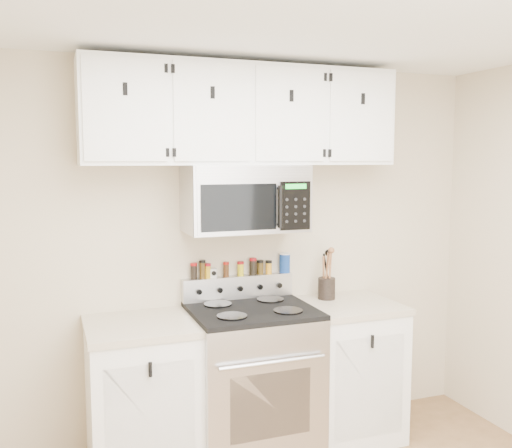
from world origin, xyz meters
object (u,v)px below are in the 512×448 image
(microwave, at_px, (245,198))
(salt_canister, at_px, (285,263))
(range, at_px, (252,379))
(utensil_crock, at_px, (327,287))

(microwave, xyz_separation_m, salt_canister, (0.34, 0.16, -0.46))
(range, height_order, utensil_crock, utensil_crock)
(range, xyz_separation_m, utensil_crock, (0.60, 0.16, 0.52))
(range, bearing_deg, salt_canister, 39.70)
(utensil_crock, bearing_deg, salt_canister, 154.85)
(utensil_crock, bearing_deg, range, -165.16)
(utensil_crock, distance_m, salt_canister, 0.33)
(range, bearing_deg, microwave, 89.77)
(utensil_crock, height_order, salt_canister, utensil_crock)
(microwave, relative_size, utensil_crock, 2.22)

